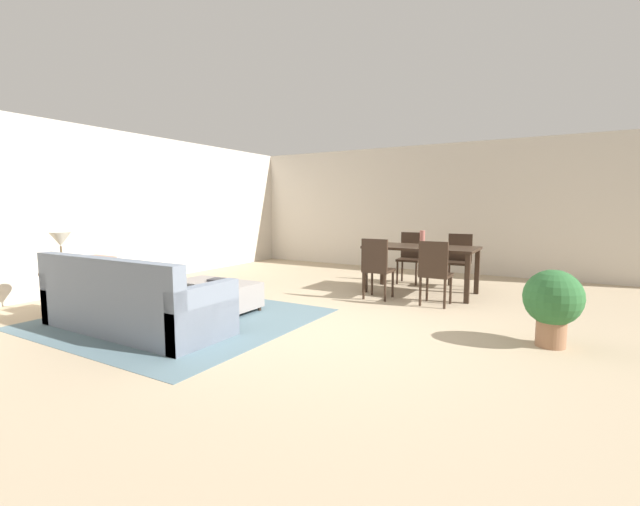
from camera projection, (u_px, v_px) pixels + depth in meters
ground_plane at (325, 329)px, 4.82m from camera, size 10.80×10.80×0.00m
wall_back at (440, 208)px, 8.97m from camera, size 9.00×0.12×2.70m
wall_left at (116, 209)px, 7.35m from camera, size 0.12×11.00×2.70m
area_rug at (181, 318)px, 5.25m from camera, size 3.00×2.80×0.01m
couch at (132, 305)px, 4.73m from camera, size 2.30×0.88×0.86m
ottoman_table at (217, 294)px, 5.68m from camera, size 1.15×0.59×0.39m
side_table at (63, 281)px, 5.47m from camera, size 0.40×0.40×0.54m
table_lamp at (60, 241)px, 5.42m from camera, size 0.26×0.26×0.52m
dining_table at (421, 252)px, 6.74m from camera, size 1.72×0.89×0.76m
dining_chair_near_left at (377, 265)px, 6.29m from camera, size 0.41×0.41×0.92m
dining_chair_near_right at (435, 270)px, 5.86m from camera, size 0.40×0.40×0.92m
dining_chair_far_left at (410, 254)px, 7.69m from camera, size 0.43×0.43×0.92m
dining_chair_far_right at (459, 257)px, 7.27m from camera, size 0.42×0.42×0.92m
vase_centerpiece at (422, 238)px, 6.69m from camera, size 0.08×0.08×0.25m
book_on_ottoman at (219, 280)px, 5.69m from camera, size 0.30×0.25×0.03m
potted_plant at (553, 301)px, 4.17m from camera, size 0.56×0.56×0.78m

